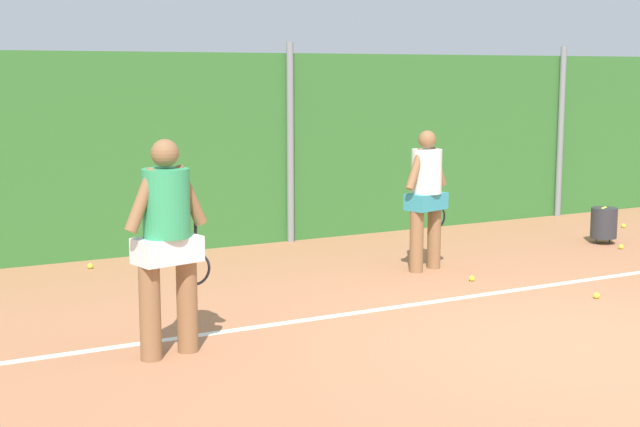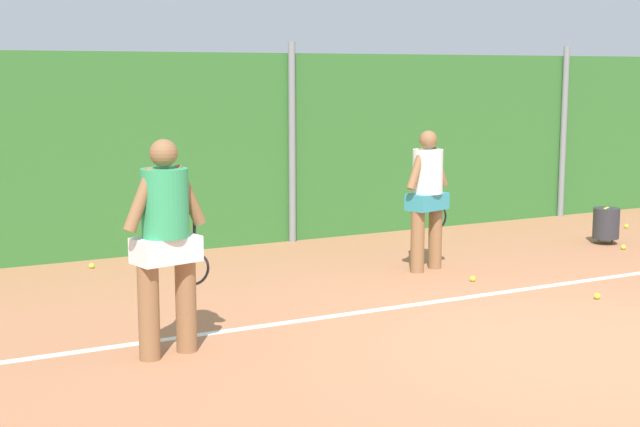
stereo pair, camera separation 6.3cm
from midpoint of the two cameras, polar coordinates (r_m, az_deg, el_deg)
name	(u,v)px [view 2 (the right image)]	position (r m, az deg, el deg)	size (l,w,h in m)	color
ground_plane	(461,304)	(9.61, 8.97, -5.57)	(26.33, 26.33, 0.00)	#B2704C
hedge_fence_backdrop	(287,148)	(12.91, -1.94, 4.10)	(17.12, 0.25, 2.62)	#33702D
fence_post_center	(292,143)	(12.74, -1.60, 4.38)	(0.10, 0.10, 2.77)	gray
fence_post_right	(563,132)	(15.56, 15.00, 4.89)	(0.10, 0.10, 2.77)	gray
court_baseline_paint	(450,299)	(9.76, 8.29, -5.31)	(12.51, 0.10, 0.01)	white
player_foreground_near	(166,236)	(7.70, -9.31, -1.38)	(0.81, 0.42, 1.83)	#8C603D
player_midcourt	(427,193)	(11.00, 6.86, 1.29)	(0.75, 0.41, 1.68)	#8C603D
ball_hopper	(606,223)	(13.32, 17.48, -0.57)	(0.36, 0.36, 0.51)	#2D2D33
tennis_ball_1	(597,296)	(10.12, 17.02, -4.93)	(0.07, 0.07, 0.07)	#CCDB33
tennis_ball_3	(623,247)	(13.01, 18.47, -1.99)	(0.07, 0.07, 0.07)	#CCDB33
tennis_ball_4	(92,266)	(11.50, -13.85, -3.17)	(0.07, 0.07, 0.07)	#CCDB33
tennis_ball_5	(473,279)	(10.63, 9.64, -4.01)	(0.07, 0.07, 0.07)	#CCDB33
tennis_ball_6	(601,230)	(14.29, 17.17, -0.99)	(0.07, 0.07, 0.07)	#CCDB33
tennis_ball_9	(626,226)	(14.77, 18.62, -0.75)	(0.07, 0.07, 0.07)	#CCDB33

